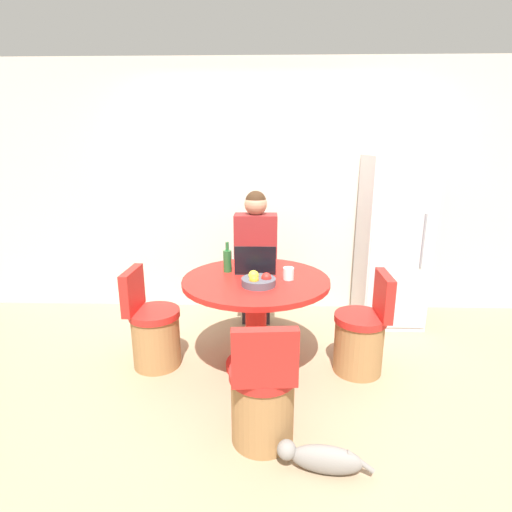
{
  "coord_description": "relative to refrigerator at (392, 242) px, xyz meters",
  "views": [
    {
      "loc": [
        0.0,
        -2.73,
        1.77
      ],
      "look_at": [
        -0.09,
        0.29,
        0.93
      ],
      "focal_mm": 28.0,
      "sensor_mm": 36.0,
      "label": 1
    }
  ],
  "objects": [
    {
      "name": "chair_near_camera",
      "position": [
        -1.26,
        -1.82,
        -0.55
      ],
      "size": [
        0.41,
        0.42,
        0.82
      ],
      "rotation": [
        0.0,
        0.0,
        -3.06
      ],
      "color": "#9E7042",
      "rests_on": "ground_plane"
    },
    {
      "name": "bottle",
      "position": [
        -1.56,
        -0.82,
        0.03
      ],
      "size": [
        0.07,
        0.07,
        0.25
      ],
      "color": "#23602D",
      "rests_on": "dining_table"
    },
    {
      "name": "coffee_cup",
      "position": [
        -1.08,
        -1.0,
        -0.02
      ],
      "size": [
        0.08,
        0.08,
        0.09
      ],
      "color": "white",
      "rests_on": "dining_table"
    },
    {
      "name": "refrigerator",
      "position": [
        0.0,
        0.0,
        0.0
      ],
      "size": [
        0.6,
        0.63,
        1.68
      ],
      "color": "silver",
      "rests_on": "ground_plane"
    },
    {
      "name": "dining_table",
      "position": [
        -1.33,
        -0.98,
        -0.27
      ],
      "size": [
        1.14,
        1.14,
        0.78
      ],
      "color": "red",
      "rests_on": "ground_plane"
    },
    {
      "name": "laptop",
      "position": [
        -1.34,
        -0.83,
        -0.02
      ],
      "size": [
        0.32,
        0.25,
        0.23
      ],
      "rotation": [
        0.0,
        0.0,
        3.14
      ],
      "color": "#232328",
      "rests_on": "dining_table"
    },
    {
      "name": "fruit_bowl",
      "position": [
        -1.31,
        -1.14,
        -0.03
      ],
      "size": [
        0.25,
        0.25,
        0.1
      ],
      "color": "#4C4C56",
      "rests_on": "dining_table"
    },
    {
      "name": "chair_right_side",
      "position": [
        -0.49,
        -1.0,
        -0.55
      ],
      "size": [
        0.41,
        0.41,
        0.82
      ],
      "rotation": [
        0.0,
        0.0,
        -1.59
      ],
      "color": "#9E7042",
      "rests_on": "ground_plane"
    },
    {
      "name": "wall_back",
      "position": [
        -1.24,
        0.36,
        0.46
      ],
      "size": [
        7.0,
        0.06,
        2.6
      ],
      "color": "beige",
      "rests_on": "ground_plane"
    },
    {
      "name": "chair_left_side",
      "position": [
        -2.17,
        -0.95,
        -0.55
      ],
      "size": [
        0.41,
        0.41,
        0.82
      ],
      "rotation": [
        0.0,
        0.0,
        1.54
      ],
      "color": "#9E7042",
      "rests_on": "ground_plane"
    },
    {
      "name": "ground_plane",
      "position": [
        -1.24,
        -1.17,
        -0.84
      ],
      "size": [
        12.0,
        12.0,
        0.0
      ],
      "primitive_type": "plane",
      "color": "#9E8466"
    },
    {
      "name": "cat",
      "position": [
        -0.93,
        -2.05,
        -0.75
      ],
      "size": [
        0.54,
        0.18,
        0.17
      ],
      "rotation": [
        0.0,
        0.0,
        2.99
      ],
      "color": "gray",
      "rests_on": "ground_plane"
    },
    {
      "name": "person_seated",
      "position": [
        -1.35,
        -0.19,
        -0.09
      ],
      "size": [
        0.4,
        0.37,
        1.36
      ],
      "rotation": [
        0.0,
        0.0,
        3.14
      ],
      "color": "#2D2D38",
      "rests_on": "ground_plane"
    }
  ]
}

